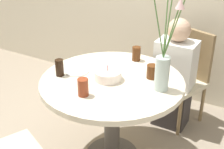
{
  "coord_description": "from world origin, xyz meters",
  "views": [
    {
      "loc": [
        1.02,
        -1.76,
        1.78
      ],
      "look_at": [
        0.0,
        0.0,
        0.76
      ],
      "focal_mm": 50.0,
      "sensor_mm": 36.0,
      "label": 1
    }
  ],
  "objects": [
    {
      "name": "flower_vase",
      "position": [
        0.37,
        0.06,
        0.97
      ],
      "size": [
        0.25,
        0.2,
        0.79
      ],
      "color": "#B2C6C1",
      "rests_on": "dining_table"
    },
    {
      "name": "drink_glass_2",
      "position": [
        -0.05,
        -0.29,
        0.78
      ],
      "size": [
        0.07,
        0.07,
        0.12
      ],
      "color": "maroon",
      "rests_on": "dining_table"
    },
    {
      "name": "drink_glass_0",
      "position": [
        -0.37,
        -0.14,
        0.78
      ],
      "size": [
        0.06,
        0.06,
        0.13
      ],
      "color": "black",
      "rests_on": "dining_table"
    },
    {
      "name": "birthday_cake",
      "position": [
        -0.02,
        -0.02,
        0.76
      ],
      "size": [
        0.2,
        0.2,
        0.12
      ],
      "color": "white",
      "rests_on": "dining_table"
    },
    {
      "name": "side_plate",
      "position": [
        -0.3,
        -0.03,
        0.72
      ],
      "size": [
        0.18,
        0.18,
        0.01
      ],
      "color": "white",
      "rests_on": "dining_table"
    },
    {
      "name": "dining_table",
      "position": [
        0.0,
        0.0,
        0.58
      ],
      "size": [
        1.06,
        1.06,
        0.72
      ],
      "color": "beige",
      "rests_on": "ground_plane"
    },
    {
      "name": "drink_glass_3",
      "position": [
        -0.0,
        0.4,
        0.78
      ],
      "size": [
        0.07,
        0.07,
        0.12
      ],
      "color": "#51280F",
      "rests_on": "dining_table"
    },
    {
      "name": "drink_glass_1",
      "position": [
        0.24,
        0.17,
        0.77
      ],
      "size": [
        0.08,
        0.08,
        0.1
      ],
      "color": "#51280F",
      "rests_on": "dining_table"
    },
    {
      "name": "chair_right_flank",
      "position": [
        0.3,
        0.84,
        0.49
      ],
      "size": [
        0.51,
        0.51,
        0.88
      ],
      "rotation": [
        0.0,
        0.0,
        -0.35
      ],
      "color": "beige",
      "rests_on": "ground_plane"
    },
    {
      "name": "person_boy",
      "position": [
        0.25,
        0.69,
        0.49
      ],
      "size": [
        0.34,
        0.24,
        1.04
      ],
      "color": "#383333",
      "rests_on": "ground_plane"
    }
  ]
}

